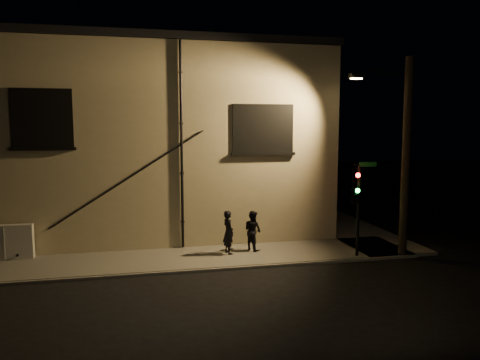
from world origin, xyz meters
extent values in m
plane|color=black|center=(0.00, 0.00, 0.00)|extent=(90.00, 90.00, 0.00)
cube|color=#57554E|center=(-3.00, 1.50, 0.06)|extent=(20.00, 3.00, 0.12)
cube|color=#57554E|center=(6.50, 8.00, 0.06)|extent=(3.00, 16.00, 0.12)
cube|color=tan|center=(-3.00, 9.00, 4.25)|extent=(16.00, 12.00, 8.50)
cube|color=black|center=(-3.00, 9.00, 8.65)|extent=(16.20, 12.20, 0.30)
cube|color=black|center=(-7.00, 2.98, 5.40)|extent=(2.20, 0.10, 2.20)
cube|color=black|center=(-7.00, 3.00, 5.40)|extent=(1.98, 0.05, 1.98)
cube|color=black|center=(1.60, 2.98, 5.00)|extent=(2.60, 0.10, 2.00)
cube|color=#A5B28C|center=(1.60, 3.00, 5.00)|extent=(2.38, 0.05, 1.78)
cylinder|color=black|center=(-1.80, 2.92, 4.31)|extent=(0.11, 0.11, 8.30)
cylinder|color=black|center=(-4.00, 2.95, 3.00)|extent=(5.96, 0.04, 3.75)
cylinder|color=black|center=(-3.88, 2.95, 3.06)|extent=(5.96, 0.04, 3.75)
cube|color=#B3B1AA|center=(-8.46, 2.70, 0.77)|extent=(1.99, 0.34, 1.31)
imported|color=black|center=(-0.15, 1.66, 0.98)|extent=(0.56, 0.71, 1.71)
imported|color=black|center=(0.91, 1.95, 0.92)|extent=(0.92, 0.98, 1.61)
cylinder|color=black|center=(4.65, 0.30, 1.86)|extent=(0.12, 0.12, 3.48)
imported|color=black|center=(4.43, 0.18, 2.60)|extent=(0.80, 2.14, 0.84)
sphere|color=#FF140C|center=(4.45, 0.00, 3.28)|extent=(0.17, 0.17, 0.17)
sphere|color=#14FF3F|center=(4.45, 0.00, 2.70)|extent=(0.17, 0.17, 0.17)
cube|color=#0C4C1E|center=(5.00, 0.30, 3.65)|extent=(0.70, 0.03, 0.18)
cylinder|color=black|center=(6.48, 0.12, 3.84)|extent=(0.32, 0.32, 7.68)
cylinder|color=black|center=(5.68, 0.67, 7.15)|extent=(1.95, 1.06, 0.10)
cube|color=black|center=(4.88, 1.22, 7.04)|extent=(0.55, 0.28, 0.18)
cube|color=#FFC672|center=(4.88, 1.22, 6.94)|extent=(0.42, 0.20, 0.04)
camera|label=1|loc=(-3.61, -15.90, 5.12)|focal=35.00mm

